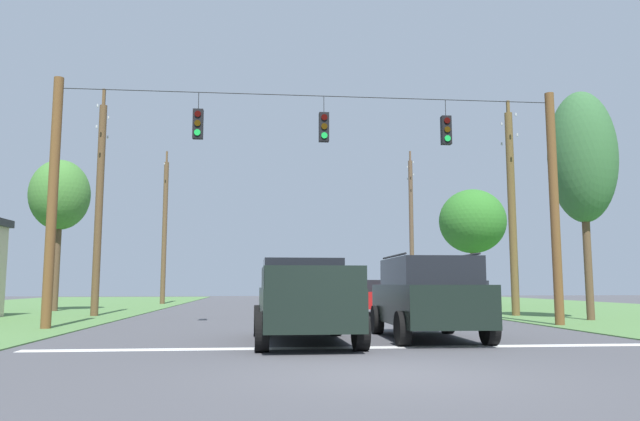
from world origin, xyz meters
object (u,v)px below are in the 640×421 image
object	(u,v)px
tree_roadside_far_right	(472,222)
tree_roadside_left	(60,196)
utility_pole_mid_right	(512,208)
overhead_signal_span	(315,192)
distant_car_oncoming	(375,297)
pickup_truck	(304,300)
utility_pole_far_right	(411,227)
tree_roadside_right	(582,158)
utility_pole_mid_left	(99,203)
suv_black	(427,296)
distant_car_crossing_white	(467,295)
utility_pole_far_left	(165,230)

from	to	relation	value
tree_roadside_far_right	tree_roadside_left	size ratio (longest dim) A/B	0.92
utility_pole_mid_right	tree_roadside_left	bearing A→B (deg)	162.99
overhead_signal_span	distant_car_oncoming	size ratio (longest dim) A/B	3.70
pickup_truck	utility_pole_far_right	size ratio (longest dim) A/B	0.49
pickup_truck	tree_roadside_far_right	distance (m)	23.95
tree_roadside_right	pickup_truck	bearing A→B (deg)	-147.13
utility_pole_far_right	utility_pole_mid_left	world-z (taller)	utility_pole_far_right
overhead_signal_span	tree_roadside_far_right	size ratio (longest dim) A/B	2.34
overhead_signal_span	pickup_truck	xyz separation A→B (m)	(-0.69, -4.70, -3.30)
suv_black	distant_car_crossing_white	size ratio (longest dim) A/B	1.10
distant_car_oncoming	utility_pole_mid_left	bearing A→B (deg)	-177.77
utility_pole_mid_left	utility_pole_far_left	bearing A→B (deg)	88.76
pickup_truck	utility_pole_mid_right	distance (m)	14.71
overhead_signal_span	utility_pole_mid_left	size ratio (longest dim) A/B	1.67
distant_car_oncoming	utility_pole_far_right	distance (m)	17.44
tree_roadside_right	tree_roadside_far_right	size ratio (longest dim) A/B	1.24
utility_pole_far_left	tree_roadside_right	distance (m)	27.49
pickup_truck	suv_black	distance (m)	3.14
pickup_truck	utility_pole_far_left	distance (m)	28.63
tree_roadside_right	suv_black	bearing A→B (deg)	-140.07
utility_pole_far_right	tree_roadside_left	distance (m)	23.80
utility_pole_far_right	tree_roadside_right	world-z (taller)	utility_pole_far_right
distant_car_crossing_white	tree_roadside_far_right	world-z (taller)	tree_roadside_far_right
suv_black	utility_pole_far_right	size ratio (longest dim) A/B	0.44
distant_car_crossing_white	distant_car_oncoming	world-z (taller)	same
utility_pole_far_left	distant_car_crossing_white	bearing A→B (deg)	-32.23
overhead_signal_span	tree_roadside_right	bearing A→B (deg)	13.43
utility_pole_mid_left	suv_black	bearing A→B (deg)	-46.19
tree_roadside_far_right	tree_roadside_right	bearing A→B (deg)	-91.90
suv_black	tree_roadside_left	size ratio (longest dim) A/B	0.64
overhead_signal_span	distant_car_crossing_white	xyz separation A→B (m)	(9.01, 11.74, -3.47)
tree_roadside_right	tree_roadside_left	size ratio (longest dim) A/B	1.15
utility_pole_mid_right	suv_black	bearing A→B (deg)	-123.38
utility_pole_far_left	utility_pole_mid_left	bearing A→B (deg)	-91.24
distant_car_oncoming	utility_pole_far_left	world-z (taller)	utility_pole_far_left
overhead_signal_span	distant_car_crossing_white	world-z (taller)	overhead_signal_span
utility_pole_far_right	utility_pole_far_left	distance (m)	17.36
distant_car_crossing_white	tree_roadside_right	world-z (taller)	tree_roadside_right
tree_roadside_right	utility_pole_far_right	bearing A→B (deg)	93.69
overhead_signal_span	utility_pole_mid_left	bearing A→B (deg)	139.87
tree_roadside_right	tree_roadside_far_right	bearing A→B (deg)	88.10
distant_car_crossing_white	overhead_signal_span	bearing A→B (deg)	-127.48
suv_black	utility_pole_mid_left	distance (m)	16.31
utility_pole_far_left	tree_roadside_right	world-z (taller)	utility_pole_far_left
utility_pole_mid_right	utility_pole_mid_left	bearing A→B (deg)	175.21
distant_car_oncoming	utility_pole_mid_right	bearing A→B (deg)	-18.96
utility_pole_mid_left	tree_roadside_right	bearing A→B (deg)	-13.99
tree_roadside_right	tree_roadside_left	xyz separation A→B (m)	(-22.25, 9.63, -0.39)
utility_pole_mid_right	distant_car_oncoming	bearing A→B (deg)	161.04
distant_car_crossing_white	tree_roadside_far_right	bearing A→B (deg)	65.47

